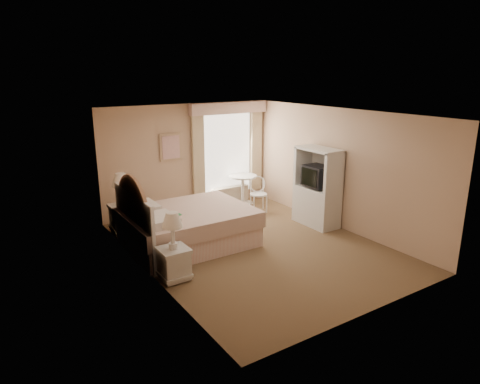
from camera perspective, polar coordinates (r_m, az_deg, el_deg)
room at (r=7.79m, az=2.10°, el=1.25°), size 4.21×5.51×2.51m
window at (r=10.50m, az=-1.52°, el=5.58°), size 2.05×0.22×2.51m
framed_art at (r=9.83m, az=-9.22°, el=5.92°), size 0.52×0.04×0.62m
bed at (r=8.16m, az=-7.57°, el=-4.54°), size 2.33×1.83×1.62m
nightstand_near at (r=6.88m, az=-8.83°, el=-8.30°), size 0.46×0.46×1.11m
nightstand_far at (r=9.04m, az=-15.34°, el=-2.43°), size 0.51×0.51×1.23m
round_table at (r=10.61m, az=0.36°, el=0.96°), size 0.69×0.69×0.73m
cafe_chair at (r=10.09m, az=2.43°, el=0.12°), size 0.51×0.51×0.82m
armoire at (r=9.26m, az=10.25°, el=-0.18°), size 0.50×1.01×1.67m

